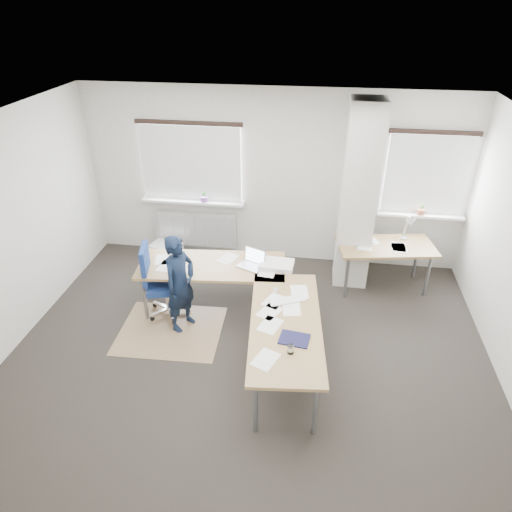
# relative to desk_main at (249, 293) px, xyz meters

# --- Properties ---
(ground) EXTENTS (6.00, 6.00, 0.00)m
(ground) POSITION_rel_desk_main_xyz_m (0.05, -0.36, -0.69)
(ground) COLOR #282320
(ground) RESTS_ON ground
(room_shell) EXTENTS (6.04, 5.04, 2.82)m
(room_shell) POSITION_rel_desk_main_xyz_m (0.23, 0.09, 1.05)
(room_shell) COLOR #B8B4A8
(room_shell) RESTS_ON ground
(floor_mat) EXTENTS (1.40, 1.20, 0.01)m
(floor_mat) POSITION_rel_desk_main_xyz_m (-1.07, -0.05, -0.69)
(floor_mat) COLOR olive
(floor_mat) RESTS_ON ground
(white_crate) EXTENTS (0.55, 0.44, 0.29)m
(white_crate) POSITION_rel_desk_main_xyz_m (-1.70, 1.75, -0.55)
(white_crate) COLOR white
(white_crate) RESTS_ON ground
(desk_main) EXTENTS (2.64, 2.63, 0.96)m
(desk_main) POSITION_rel_desk_main_xyz_m (0.00, 0.00, 0.00)
(desk_main) COLOR olive
(desk_main) RESTS_ON ground
(desk_side) EXTENTS (1.50, 0.93, 1.22)m
(desk_side) POSITION_rel_desk_main_xyz_m (1.82, 1.44, -0.01)
(desk_side) COLOR olive
(desk_side) RESTS_ON ground
(task_chair) EXTENTS (0.60, 0.59, 1.09)m
(task_chair) POSITION_rel_desk_main_xyz_m (-1.25, 0.31, -0.39)
(task_chair) COLOR navy
(task_chair) RESTS_ON ground
(person) EXTENTS (0.51, 0.59, 1.37)m
(person) POSITION_rel_desk_main_xyz_m (-0.92, 0.08, -0.01)
(person) COLOR black
(person) RESTS_ON ground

